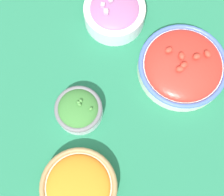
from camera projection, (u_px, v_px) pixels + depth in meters
name	position (u px, v px, depth m)	size (l,w,h in m)	color
ground_plane	(112.00, 101.00, 0.76)	(3.00, 3.00, 0.00)	#23704C
bowl_broccoli	(79.00, 110.00, 0.73)	(0.11, 0.11, 0.06)	silver
bowl_red_onion	(115.00, 12.00, 0.79)	(0.16, 0.16, 0.08)	silver
bowl_carrots	(79.00, 187.00, 0.68)	(0.17, 0.17, 0.06)	beige
bowl_cherry_tomatoes	(183.00, 66.00, 0.76)	(0.22, 0.22, 0.07)	silver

